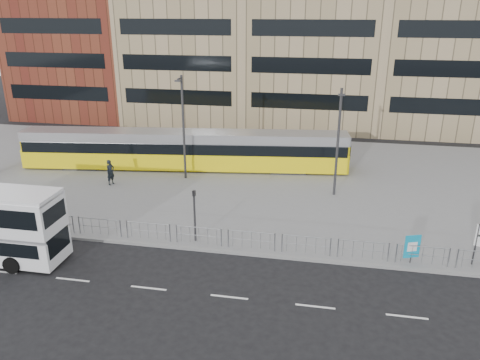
% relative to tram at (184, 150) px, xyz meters
% --- Properties ---
extents(ground, '(120.00, 120.00, 0.00)m').
position_rel_tram_xyz_m(ground, '(5.39, -13.15, -1.72)').
color(ground, black).
rests_on(ground, ground).
extents(plaza, '(64.00, 24.00, 0.15)m').
position_rel_tram_xyz_m(plaza, '(5.39, -1.15, -1.65)').
color(plaza, slate).
rests_on(plaza, ground).
extents(kerb, '(64.00, 0.25, 0.17)m').
position_rel_tram_xyz_m(kerb, '(5.39, -13.10, -1.65)').
color(kerb, gray).
rests_on(kerb, ground).
extents(building_row, '(70.40, 18.40, 31.20)m').
position_rel_tram_xyz_m(building_row, '(6.94, 21.12, 11.19)').
color(building_row, brown).
rests_on(building_row, ground).
extents(pedestrian_barrier, '(32.07, 0.07, 1.10)m').
position_rel_tram_xyz_m(pedestrian_barrier, '(7.39, -12.65, -0.74)').
color(pedestrian_barrier, '#94979D').
rests_on(pedestrian_barrier, plaza).
extents(road_markings, '(62.00, 0.12, 0.01)m').
position_rel_tram_xyz_m(road_markings, '(6.39, -17.15, -1.72)').
color(road_markings, white).
rests_on(road_markings, ground).
extents(tram, '(26.68, 5.84, 3.13)m').
position_rel_tram_xyz_m(tram, '(0.00, 0.00, 0.00)').
color(tram, yellow).
rests_on(tram, plaza).
extents(ad_panel, '(0.83, 0.34, 1.60)m').
position_rel_tram_xyz_m(ad_panel, '(16.15, -12.57, -0.63)').
color(ad_panel, '#2D2D30').
rests_on(ad_panel, plaza).
extents(pedestrian, '(0.69, 0.82, 1.93)m').
position_rel_tram_xyz_m(pedestrian, '(-4.35, -4.70, -0.61)').
color(pedestrian, black).
rests_on(pedestrian, plaza).
extents(traffic_light_west, '(0.21, 0.24, 3.10)m').
position_rel_tram_xyz_m(traffic_light_west, '(4.37, -12.27, 0.40)').
color(traffic_light_west, '#2D2D30').
rests_on(traffic_light_west, plaza).
extents(lamp_post_west, '(0.45, 1.04, 7.97)m').
position_rel_tram_xyz_m(lamp_post_west, '(0.75, -2.36, 2.78)').
color(lamp_post_west, '#2D2D30').
rests_on(lamp_post_west, plaza).
extents(lamp_post_east, '(0.45, 1.04, 7.59)m').
position_rel_tram_xyz_m(lamp_post_east, '(12.21, -3.71, 2.59)').
color(lamp_post_east, '#2D2D30').
rests_on(lamp_post_east, plaza).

